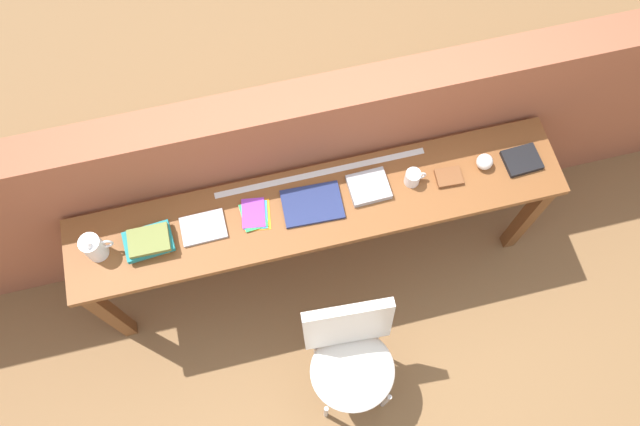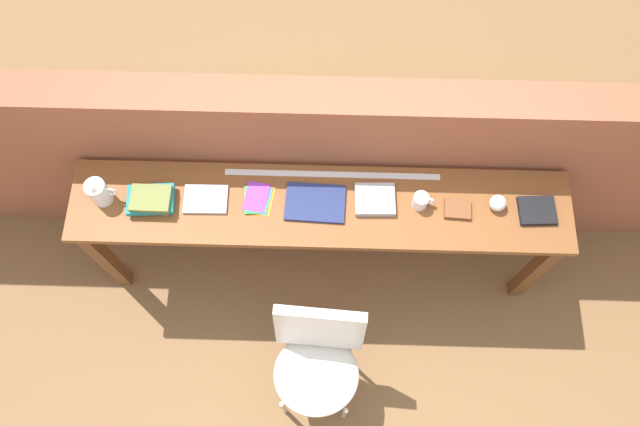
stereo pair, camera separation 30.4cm
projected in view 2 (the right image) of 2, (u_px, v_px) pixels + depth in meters
ground_plane at (319, 307)px, 3.79m from camera, size 40.00×40.00×0.00m
brick_wall_back at (322, 163)px, 3.41m from camera, size 6.00×0.20×1.34m
sideboard at (320, 216)px, 3.22m from camera, size 2.50×0.44×0.88m
chair_white_moulded at (318, 359)px, 3.15m from camera, size 0.47×0.48×0.89m
pitcher_white at (99, 192)px, 3.03m from camera, size 0.14×0.10×0.18m
book_stack_leftmost at (151, 199)px, 3.05m from camera, size 0.24×0.17×0.08m
magazine_cycling at (206, 199)px, 3.09m from camera, size 0.22×0.16×0.02m
pamphlet_pile_colourful at (257, 199)px, 3.09m from camera, size 0.16×0.19×0.01m
book_open_centre at (315, 203)px, 3.08m from camera, size 0.30×0.22×0.02m
book_grey_hardcover at (375, 200)px, 3.08m from camera, size 0.20×0.17×0.04m
mug at (421, 201)px, 3.05m from camera, size 0.11×0.08×0.09m
leather_journal_brown at (458, 209)px, 3.06m from camera, size 0.14×0.11×0.02m
sports_ball_small at (498, 203)px, 3.05m from camera, size 0.08×0.08×0.08m
book_repair_rightmost at (537, 211)px, 3.06m from camera, size 0.19×0.16×0.03m
ruler_metal_back_edge at (332, 174)px, 3.15m from camera, size 1.09×0.03×0.00m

